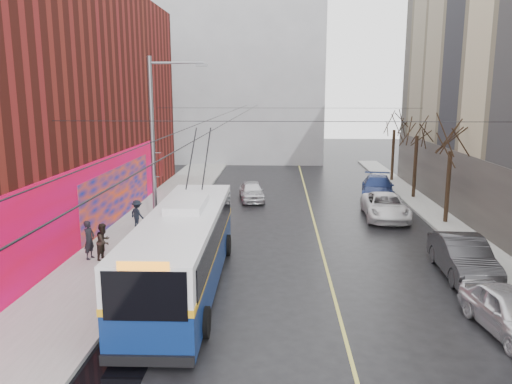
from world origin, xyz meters
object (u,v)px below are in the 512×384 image
at_px(pedestrian_c, 137,214).
at_px(following_car, 252,191).
at_px(tree_near, 452,137).
at_px(tree_mid, 418,125).
at_px(parked_car_d, 378,187).
at_px(pedestrian_a, 89,240).
at_px(streetlight_pole, 156,151).
at_px(parked_car_b, 463,257).
at_px(tree_far, 395,121).
at_px(parked_car_c, 385,206).
at_px(trolleybus, 184,248).
at_px(pedestrian_b, 104,241).
at_px(parked_car_a, 510,312).

bearing_deg(pedestrian_c, following_car, -89.34).
distance_m(tree_near, tree_mid, 7.01).
xyz_separation_m(tree_mid, parked_car_d, (-2.54, 0.05, -4.47)).
bearing_deg(parked_car_d, pedestrian_a, -127.34).
relative_size(streetlight_pole, following_car, 2.27).
height_order(streetlight_pole, parked_car_b, streetlight_pole).
relative_size(tree_far, parked_car_c, 1.24).
distance_m(parked_car_b, pedestrian_a, 15.99).
bearing_deg(parked_car_b, trolleybus, -168.75).
bearing_deg(pedestrian_a, trolleybus, -108.61).
distance_m(tree_far, pedestrian_b, 27.84).
xyz_separation_m(parked_car_b, pedestrian_b, (-15.30, 0.93, 0.16)).
height_order(tree_near, pedestrian_c, tree_near).
xyz_separation_m(parked_car_b, pedestrian_a, (-15.96, 0.97, 0.21)).
height_order(tree_far, pedestrian_a, tree_far).
xyz_separation_m(parked_car_c, pedestrian_a, (-14.76, -8.55, 0.28)).
xyz_separation_m(parked_car_a, pedestrian_a, (-15.62, 6.00, 0.31)).
distance_m(tree_near, trolleybus, 16.98).
height_order(pedestrian_b, pedestrian_c, pedestrian_b).
relative_size(parked_car_a, parked_car_b, 0.84).
relative_size(pedestrian_a, pedestrian_c, 1.13).
xyz_separation_m(parked_car_a, pedestrian_c, (-14.94, 11.22, 0.22)).
xyz_separation_m(trolleybus, parked_car_c, (9.98, 11.34, -0.86)).
xyz_separation_m(trolleybus, parked_car_b, (11.18, 1.81, -0.79)).
relative_size(tree_mid, parked_car_b, 1.36).
relative_size(trolleybus, following_car, 3.08).
distance_m(tree_far, parked_car_a, 27.83).
bearing_deg(parked_car_a, parked_car_d, 83.46).
xyz_separation_m(tree_near, parked_car_a, (-2.34, -13.37, -4.27)).
relative_size(parked_car_c, pedestrian_c, 3.43).
bearing_deg(tree_near, tree_mid, 90.00).
bearing_deg(parked_car_d, pedestrian_b, -125.99).
distance_m(tree_far, following_car, 14.79).
xyz_separation_m(tree_near, tree_far, (0.00, 14.00, 0.17)).
height_order(streetlight_pole, parked_car_a, streetlight_pole).
bearing_deg(pedestrian_c, streetlight_pole, 155.93).
relative_size(trolleybus, pedestrian_a, 7.02).
bearing_deg(trolleybus, parked_car_d, 57.38).
distance_m(trolleybus, pedestrian_a, 5.56).
bearing_deg(streetlight_pole, parked_car_a, -29.96).
relative_size(streetlight_pole, trolleybus, 0.74).
bearing_deg(pedestrian_b, pedestrian_a, 98.81).
height_order(trolleybus, parked_car_b, trolleybus).
height_order(pedestrian_a, pedestrian_b, pedestrian_a).
xyz_separation_m(tree_near, trolleybus, (-13.18, -10.15, -3.37)).
height_order(trolleybus, parked_car_c, trolleybus).
xyz_separation_m(tree_far, parked_car_c, (-3.20, -12.82, -4.40)).
xyz_separation_m(tree_far, parked_car_d, (-2.54, -6.95, -4.36)).
bearing_deg(parked_car_c, pedestrian_c, -163.88).
bearing_deg(tree_far, streetlight_pole, -127.12).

